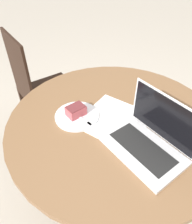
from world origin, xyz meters
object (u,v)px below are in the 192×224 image
Objects in this scene: plate at (77,116)px; coffee_glass at (181,124)px; chair at (41,90)px; laptop at (148,140)px.

plate is 0.49m from coffee_glass.
laptop is (0.20, 1.01, 0.30)m from chair.
laptop reaches higher than plate.
plate is 0.37m from laptop.
laptop is (0.18, -0.07, -0.01)m from coffee_glass.
laptop is at bearing 4.22° from chair.
plate is (0.25, 0.64, 0.27)m from chair.
coffee_glass is 0.19m from laptop.
plate is 0.57× the size of laptop.
chair is 0.74m from plate.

